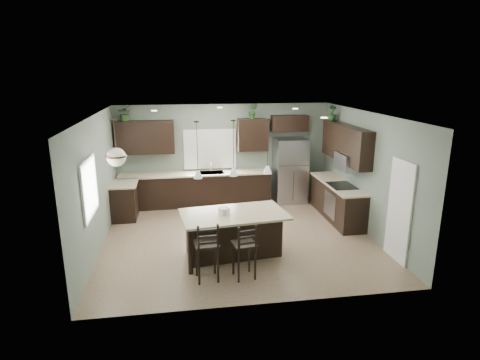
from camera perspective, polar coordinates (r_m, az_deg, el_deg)
The scene contains 32 objects.
ground at distance 9.28m, azimuth -0.23°, elevation -8.14°, with size 6.00×6.00×0.00m, color #9E8466.
pantry_door at distance 8.50m, azimuth 21.73°, elevation -4.14°, with size 0.04×0.82×2.04m, color white.
window_back at distance 11.39m, azimuth -4.30°, elevation 4.42°, with size 1.35×0.02×1.00m, color white.
window_left at distance 8.10m, azimuth -20.72°, elevation -1.05°, with size 0.02×1.10×1.00m, color white.
left_return_cabs at distance 10.72m, azimuth -16.09°, elevation -2.92°, with size 0.60×0.90×0.90m, color black.
left_return_countertop at distance 10.58m, azimuth -16.16°, elevation -0.50°, with size 0.66×0.96×0.04m, color beige.
back_lower_cabs at distance 11.35m, azimuth -6.34°, elevation -1.39°, with size 4.20×0.60×0.90m, color black.
back_countertop at distance 11.20m, azimuth -6.41°, elevation 0.88°, with size 4.20×0.66×0.04m, color beige.
sink_inset at distance 11.23m, azimuth -4.11°, elevation 1.05°, with size 0.70×0.45×0.01m, color gray.
faucet at distance 11.16m, azimuth -4.12°, elevation 1.73°, with size 0.02×0.02×0.28m, color silver.
back_upper_left at distance 11.17m, azimuth -13.31°, elevation 5.92°, with size 1.55×0.34×0.90m, color black.
back_upper_right at distance 11.32m, azimuth 1.82°, elevation 6.45°, with size 0.85×0.34×0.90m, color black.
fridge_header at distance 11.52m, azimuth 7.02°, elevation 8.00°, with size 1.05×0.34×0.45m, color black.
right_lower_cabs at distance 10.61m, azimuth 13.63°, elevation -2.93°, with size 0.60×2.35×0.90m, color black.
right_countertop at distance 10.47m, azimuth 13.68°, elevation -0.49°, with size 0.66×2.35×0.04m, color beige.
cooktop at distance 10.22m, azimuth 14.27°, elevation -0.77°, with size 0.58×0.75×0.02m, color black.
wall_oven_front at distance 10.26m, azimuth 12.62°, elevation -3.50°, with size 0.01×0.72×0.60m, color gray.
right_upper_cabs at distance 10.30m, azimuth 14.82°, elevation 5.06°, with size 0.34×2.35×0.90m, color black.
microwave at distance 10.11m, azimuth 15.02°, elevation 2.55°, with size 0.40×0.75×0.40m, color gray.
refrigerator at distance 11.58m, azimuth 7.14°, elevation 1.36°, with size 0.90×0.74×1.85m, color #9A99A1.
kitchen_island at distance 8.24m, azimuth -0.89°, elevation -7.78°, with size 2.09×1.19×0.92m, color black.
serving_dish at distance 8.00m, azimuth -2.30°, elevation -4.41°, with size 0.24×0.24×0.14m, color white.
bar_stool_left at distance 7.32m, azimuth -4.74°, elevation -9.99°, with size 0.42×0.42×1.14m, color black.
bar_stool_center at distance 7.39m, azimuth 0.59°, elevation -9.97°, with size 0.40×0.40×1.07m, color black.
pendant_left at distance 7.57m, azimuth -6.09°, elevation 4.24°, with size 0.17×0.17×1.10m, color silver, non-canonical shape.
pendant_center at distance 7.71m, azimuth -0.94°, elevation 4.53°, with size 0.17×0.17×1.10m, color white, non-canonical shape.
pendant_right at distance 7.92m, azimuth 3.98°, elevation 4.78°, with size 0.17×0.17×1.10m, color white, non-canonical shape.
chandelier at distance 8.20m, azimuth -17.35°, elevation 5.06°, with size 0.41×0.41×0.94m, color #F6EFC9, non-canonical shape.
plant_back_left at distance 11.10m, azimuth -16.03°, elevation 9.15°, with size 0.39×0.34×0.43m, color #29471F.
plant_back_right at distance 11.21m, azimuth 1.85°, elevation 9.78°, with size 0.24×0.19×0.43m, color #2E5B27.
plant_right_wall at distance 11.05m, azimuth 13.00°, elevation 9.26°, with size 0.23×0.23×0.41m, color #23491F.
room_shell at distance 8.74m, azimuth -0.25°, elevation 2.13°, with size 6.00×6.00×6.00m.
Camera 1 is at (-1.27, -8.42, 3.69)m, focal length 30.00 mm.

